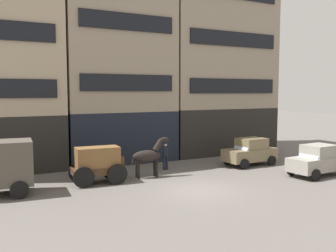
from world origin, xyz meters
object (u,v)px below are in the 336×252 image
object	(u,v)px
sedan_light	(250,152)
cargo_wagon	(99,162)
draft_horse	(148,156)
pedestrian_officer	(165,154)
sedan_dark	(317,160)

from	to	relation	value
sedan_light	cargo_wagon	bearing A→B (deg)	-179.57
draft_horse	pedestrian_officer	size ratio (longest dim) A/B	1.31
draft_horse	pedestrian_officer	xyz separation A→B (m)	(1.85, 1.41, -0.29)
sedan_dark	draft_horse	bearing A→B (deg)	154.79
sedan_dark	pedestrian_officer	distance (m)	9.14
cargo_wagon	pedestrian_officer	bearing A→B (deg)	16.35
pedestrian_officer	sedan_light	bearing A→B (deg)	-12.99
cargo_wagon	draft_horse	xyz separation A→B (m)	(2.95, -0.00, 0.12)
draft_horse	pedestrian_officer	distance (m)	2.34
draft_horse	sedan_light	size ratio (longest dim) A/B	0.62
cargo_wagon	sedan_dark	size ratio (longest dim) A/B	0.79
cargo_wagon	sedan_dark	xyz separation A→B (m)	(11.97, -4.25, -0.23)
draft_horse	sedan_dark	distance (m)	9.98
pedestrian_officer	sedan_dark	bearing A→B (deg)	-38.26
pedestrian_officer	cargo_wagon	bearing A→B (deg)	-163.65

